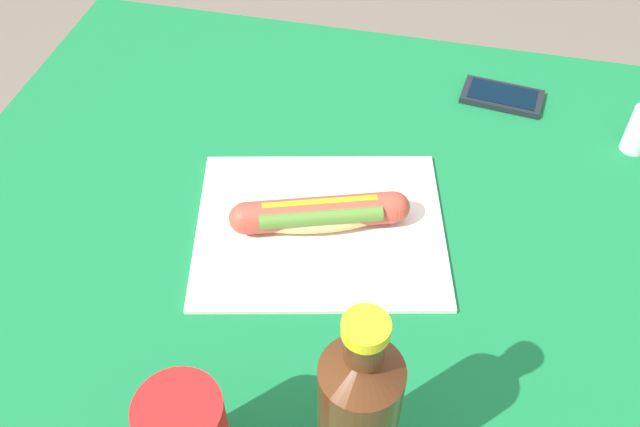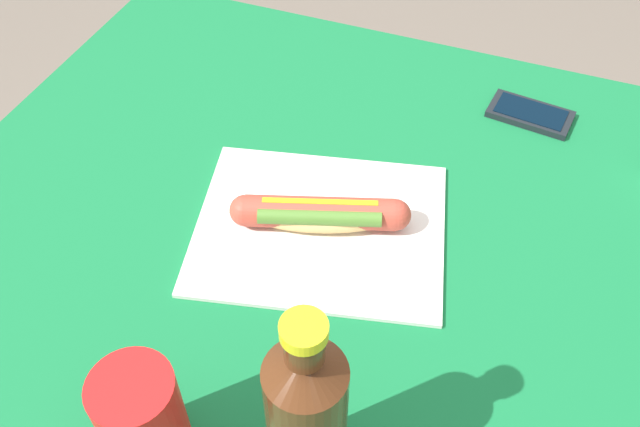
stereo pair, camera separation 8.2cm
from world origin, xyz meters
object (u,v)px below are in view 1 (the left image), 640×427
at_px(salt_shaker, 640,130).
at_px(soda_bottle, 358,417).
at_px(cell_phone, 502,96).
at_px(hot_dog, 320,214).

bearing_deg(salt_shaker, soda_bottle, 61.23).
distance_m(soda_bottle, salt_shaker, 0.63).
distance_m(cell_phone, salt_shaker, 0.20).
distance_m(hot_dog, salt_shaker, 0.47).
bearing_deg(soda_bottle, cell_phone, -100.30).
distance_m(hot_dog, soda_bottle, 0.32).
xyz_separation_m(soda_bottle, salt_shaker, (-0.30, -0.55, -0.08)).
bearing_deg(hot_dog, cell_phone, -123.43).
xyz_separation_m(cell_phone, salt_shaker, (-0.19, 0.07, 0.03)).
bearing_deg(cell_phone, hot_dog, 56.57).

